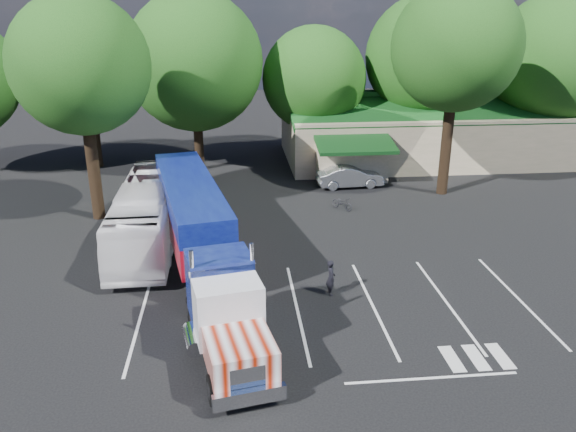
{
  "coord_description": "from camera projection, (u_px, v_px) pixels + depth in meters",
  "views": [
    {
      "loc": [
        -2.44,
        -26.3,
        11.8
      ],
      "look_at": [
        0.2,
        -0.2,
        2.0
      ],
      "focal_mm": 35.0,
      "sensor_mm": 36.0,
      "label": 1
    }
  ],
  "objects": [
    {
      "name": "tree_near_left",
      "position": [
        80.0,
        66.0,
        30.4
      ],
      "size": [
        7.6,
        7.6,
        12.65
      ],
      "color": "black",
      "rests_on": "ground"
    },
    {
      "name": "silver_sedan",
      "position": [
        350.0,
        177.0,
        38.93
      ],
      "size": [
        4.65,
        1.92,
        1.5
      ],
      "primitive_type": "imported",
      "rotation": [
        0.0,
        0.0,
        1.64
      ],
      "color": "#A9ACB1",
      "rests_on": "ground"
    },
    {
      "name": "tree_row_e",
      "position": [
        427.0,
        57.0,
        44.04
      ],
      "size": [
        9.6,
        9.6,
        12.9
      ],
      "color": "black",
      "rests_on": "ground"
    },
    {
      "name": "tree_row_f",
      "position": [
        555.0,
        61.0,
        43.97
      ],
      "size": [
        10.4,
        10.4,
        13.0
      ],
      "color": "black",
      "rests_on": "ground"
    },
    {
      "name": "tour_bus",
      "position": [
        148.0,
        214.0,
        29.38
      ],
      "size": [
        2.88,
        11.79,
        3.28
      ],
      "primitive_type": "imported",
      "rotation": [
        0.0,
        0.0,
        0.01
      ],
      "color": "white",
      "rests_on": "ground"
    },
    {
      "name": "semi_truck",
      "position": [
        198.0,
        228.0,
        25.81
      ],
      "size": [
        5.9,
        19.05,
        3.97
      ],
      "rotation": [
        0.0,
        0.0,
        0.19
      ],
      "color": "black",
      "rests_on": "ground"
    },
    {
      "name": "woman",
      "position": [
        331.0,
        277.0,
        24.29
      ],
      "size": [
        0.43,
        0.61,
        1.61
      ],
      "primitive_type": "imported",
      "rotation": [
        0.0,
        0.0,
        1.65
      ],
      "color": "black",
      "rests_on": "ground"
    },
    {
      "name": "tree_near_right",
      "position": [
        456.0,
        47.0,
        34.57
      ],
      "size": [
        8.0,
        8.0,
        13.5
      ],
      "color": "black",
      "rests_on": "ground"
    },
    {
      "name": "tree_row_c",
      "position": [
        194.0,
        62.0,
        40.69
      ],
      "size": [
        10.0,
        10.0,
        13.05
      ],
      "color": "black",
      "rests_on": "ground"
    },
    {
      "name": "tree_row_b",
      "position": [
        88.0,
        74.0,
        41.75
      ],
      "size": [
        8.4,
        8.4,
        11.35
      ],
      "color": "black",
      "rests_on": "ground"
    },
    {
      "name": "ground",
      "position": [
        284.0,
        251.0,
        28.87
      ],
      "size": [
        120.0,
        120.0,
        0.0
      ],
      "primitive_type": "plane",
      "color": "black",
      "rests_on": "ground"
    },
    {
      "name": "event_hall",
      "position": [
        430.0,
        131.0,
        45.99
      ],
      "size": [
        24.2,
        14.12,
        5.55
      ],
      "color": "beige",
      "rests_on": "ground"
    },
    {
      "name": "tree_row_d",
      "position": [
        314.0,
        79.0,
        43.26
      ],
      "size": [
        8.0,
        8.0,
        10.6
      ],
      "color": "black",
      "rests_on": "ground"
    },
    {
      "name": "bicycle",
      "position": [
        342.0,
        203.0,
        34.7
      ],
      "size": [
        1.4,
        1.59,
        0.83
      ],
      "primitive_type": "imported",
      "rotation": [
        0.0,
        0.0,
        0.66
      ],
      "color": "black",
      "rests_on": "ground"
    }
  ]
}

